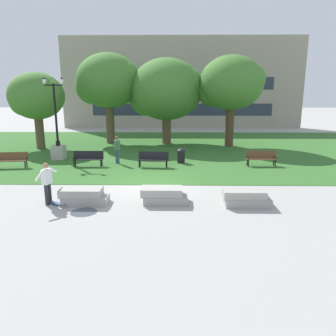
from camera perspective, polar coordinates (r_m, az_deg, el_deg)
The scene contains 20 objects.
ground_plane at distance 15.86m, azimuth -3.42°, elevation -3.02°, with size 140.00×140.00×0.00m, color #A3A09B.
grass_lawn at distance 25.59m, azimuth -1.75°, elevation 3.39°, with size 40.00×20.00×0.02m, color #336628.
concrete_block_center at distance 13.69m, azimuth -14.45°, elevation -4.80°, with size 1.90×0.90×0.64m.
concrete_block_left at distance 13.36m, azimuth -0.71°, elevation -4.82°, with size 1.91×0.90×0.64m.
concrete_block_right at distance 13.44m, azimuth 13.36°, elevation -5.08°, with size 1.87×0.90×0.64m.
person_skateboarder at distance 13.84m, azimuth -20.33°, elevation -2.14°, with size 0.34×1.53×1.71m.
skateboard at distance 13.86m, azimuth -18.71°, elevation -5.84°, with size 0.99×0.67×0.14m.
puddle at distance 12.85m, azimuth -14.46°, elevation -7.45°, with size 1.01×1.01×0.01m, color #47515B.
park_bench_near_left at distance 20.18m, azimuth -13.74°, elevation 1.78°, with size 1.81×0.57×0.90m.
park_bench_near_right at distance 21.27m, azimuth -25.56°, elevation 1.42°, with size 1.85×0.75×0.90m.
park_bench_far_left at distance 19.39m, azimuth -2.59°, elevation 1.69°, with size 1.83×0.66×0.90m.
park_bench_far_right at distance 20.47m, azimuth 15.90°, elevation 1.81°, with size 1.81×0.55×0.90m.
lamp_post_center at distance 22.67m, azimuth -18.62°, elevation 4.11°, with size 1.32×0.80×5.25m.
tree_far_left at distance 27.18m, azimuth -22.01°, elevation 11.41°, with size 4.35×4.14×5.78m.
tree_far_right at distance 27.71m, azimuth -0.42°, elevation 13.38°, with size 6.21×5.91×7.01m.
tree_near_left at distance 26.86m, azimuth 10.84°, elevation 14.19°, with size 5.22×4.97×7.11m.
tree_near_right at distance 28.37m, azimuth -10.45°, elevation 14.56°, with size 5.50×5.24×7.42m.
trash_bin at distance 20.50m, azimuth 2.29°, elevation 2.24°, with size 0.49×0.49×0.96m.
person_bystander_near_lawn at distance 20.43m, azimuth -8.85°, elevation 3.42°, with size 0.53×0.81×1.71m.
building_facade_distant at distance 39.68m, azimuth 2.48°, elevation 14.55°, with size 28.19×1.03×10.47m.
Camera 1 is at (1.19, -15.16, 4.51)m, focal length 35.00 mm.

